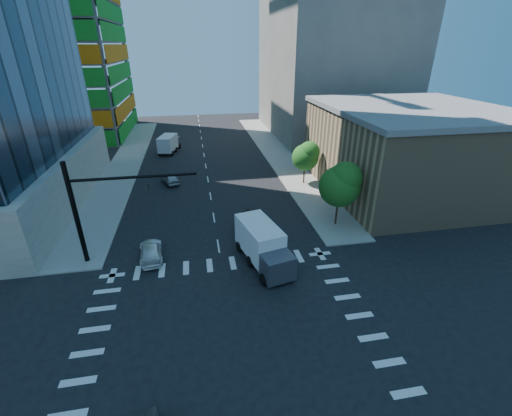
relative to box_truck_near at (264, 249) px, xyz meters
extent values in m
plane|color=black|center=(-3.68, -8.32, -1.51)|extent=(160.00, 160.00, 0.00)
cube|color=silver|center=(-3.68, -8.32, -1.51)|extent=(20.00, 20.00, 0.01)
cube|color=gray|center=(8.82, 31.68, -1.44)|extent=(5.00, 60.00, 0.15)
cube|color=gray|center=(-16.18, 31.68, -1.44)|extent=(5.00, 60.00, 0.15)
cube|color=#188421|center=(-18.58, 53.68, 22.99)|extent=(0.12, 24.00, 49.00)
cube|color=#9C7C5A|center=(21.32, 13.68, 3.49)|extent=(20.00, 22.00, 10.00)
cube|color=slate|center=(21.32, 13.68, 8.79)|extent=(20.50, 22.50, 0.60)
cube|color=#67625D|center=(23.32, 46.68, 12.49)|extent=(24.00, 30.00, 28.00)
cylinder|color=black|center=(-15.18, 3.18, 3.14)|extent=(0.40, 0.40, 9.00)
cylinder|color=black|center=(-10.18, 3.18, 6.04)|extent=(10.00, 0.24, 0.24)
imported|color=black|center=(-9.18, 3.18, 4.94)|extent=(0.16, 0.20, 1.00)
cylinder|color=#382316|center=(8.82, 5.68, -0.22)|extent=(0.20, 0.20, 2.27)
sphere|color=#154412|center=(8.82, 5.68, 2.86)|extent=(4.16, 4.16, 4.16)
sphere|color=#2F7A28|center=(9.22, 5.38, 3.84)|extent=(3.25, 3.25, 3.25)
cylinder|color=#382316|center=(9.12, 17.68, -0.40)|extent=(0.20, 0.20, 1.92)
sphere|color=#154412|center=(9.12, 17.68, 2.21)|extent=(3.52, 3.52, 3.52)
sphere|color=#2F7A28|center=(9.52, 17.38, 3.04)|extent=(2.75, 2.75, 2.75)
imported|color=black|center=(-0.14, 6.55, -0.78)|extent=(4.02, 5.76, 1.46)
imported|color=white|center=(-9.69, 2.83, -0.84)|extent=(2.38, 4.82, 1.35)
imported|color=#9A9CA1|center=(-8.82, 21.14, -0.80)|extent=(2.96, 4.50, 1.42)
cube|color=white|center=(0.00, 0.00, 0.52)|extent=(3.72, 5.78, 2.77)
cube|color=#43424A|center=(0.00, 0.00, -0.18)|extent=(2.83, 2.43, 2.03)
cube|color=silver|center=(-9.46, 36.84, 0.30)|extent=(3.39, 5.17, 2.47)
cube|color=#43424A|center=(-9.46, 36.84, -0.32)|extent=(2.54, 2.20, 1.81)
camera|label=1|loc=(-5.14, -24.10, 15.71)|focal=24.00mm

